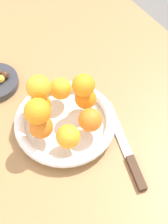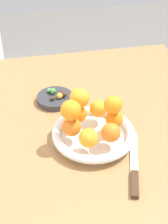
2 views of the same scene
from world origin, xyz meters
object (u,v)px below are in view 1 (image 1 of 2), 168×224
object	(u,v)px
fruit_bowl	(65,122)
orange_7	(37,111)
orange_2	(68,137)
orange_3	(90,120)
orange_8	(83,85)
candy_ball_0	(0,73)
dining_table	(86,122)
knife	(127,151)
candy_ball_2	(5,75)
orange_0	(40,104)
orange_4	(86,98)
orange_5	(61,89)
orange_6	(39,87)
orange_1	(41,127)
candy_ball_3	(1,79)

from	to	relation	value
fruit_bowl	orange_7	xyz separation A→B (m)	(-0.00, 0.07, 0.11)
orange_2	orange_3	bearing A→B (deg)	-81.77
orange_8	candy_ball_0	size ratio (longest dim) A/B	3.62
dining_table	knife	xyz separation A→B (m)	(-0.18, -0.00, 0.09)
candy_ball_2	orange_0	bearing A→B (deg)	-172.70
fruit_bowl	orange_4	size ratio (longest dim) A/B	4.72
orange_5	candy_ball_2	bearing A→B (deg)	30.31
orange_8	candy_ball_0	distance (m)	0.28
orange_6	orange_8	size ratio (longest dim) A/B	1.09
orange_1	candy_ball_2	xyz separation A→B (m)	(0.23, -0.01, -0.04)
knife	candy_ball_0	bearing A→B (deg)	21.99
orange_0	orange_1	size ratio (longest dim) A/B	0.95
knife	orange_7	bearing A→B (deg)	47.57
fruit_bowl	orange_1	world-z (taller)	orange_1
candy_ball_0	orange_4	bearing A→B (deg)	-149.87
orange_3	knife	size ratio (longest dim) A/B	0.23
orange_5	candy_ball_3	world-z (taller)	orange_5
orange_4	orange_7	world-z (taller)	orange_7
orange_2	orange_6	size ratio (longest dim) A/B	0.94
orange_7	candy_ball_0	distance (m)	0.26
orange_1	candy_ball_2	bearing A→B (deg)	-2.30
orange_3	dining_table	bearing A→B (deg)	-28.43
candy_ball_2	orange_6	bearing A→B (deg)	-170.48
orange_1	orange_5	size ratio (longest dim) A/B	1.01
orange_7	orange_8	distance (m)	0.13
orange_6	candy_ball_0	distance (m)	0.21
orange_2	orange_3	size ratio (longest dim) A/B	0.99
dining_table	orange_8	bearing A→B (deg)	134.76
orange_2	orange_4	size ratio (longest dim) A/B	1.05
orange_6	knife	world-z (taller)	orange_6
fruit_bowl	candy_ball_3	distance (m)	0.23
orange_7	candy_ball_2	bearing A→B (deg)	-2.51
dining_table	orange_1	world-z (taller)	orange_1
orange_2	orange_3	xyz separation A→B (m)	(0.01, -0.07, 0.00)
orange_0	candy_ball_3	xyz separation A→B (m)	(0.16, 0.04, -0.03)
orange_4	orange_7	bearing A→B (deg)	94.22
orange_0	orange_2	distance (m)	0.12
orange_5	knife	distance (m)	0.23
orange_0	candy_ball_2	bearing A→B (deg)	7.30
orange_8	candy_ball_2	world-z (taller)	orange_8
orange_0	orange_7	world-z (taller)	orange_7
fruit_bowl	orange_3	size ratio (longest dim) A/B	4.44
orange_1	candy_ball_0	distance (m)	0.25
orange_0	orange_3	distance (m)	0.13
candy_ball_0	candy_ball_3	bearing A→B (deg)	163.97
dining_table	orange_3	bearing A→B (deg)	151.57
orange_2	candy_ball_0	bearing A→B (deg)	7.26
orange_6	candy_ball_2	distance (m)	0.19
orange_4	orange_6	distance (m)	0.13
orange_1	candy_ball_3	bearing A→B (deg)	1.74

